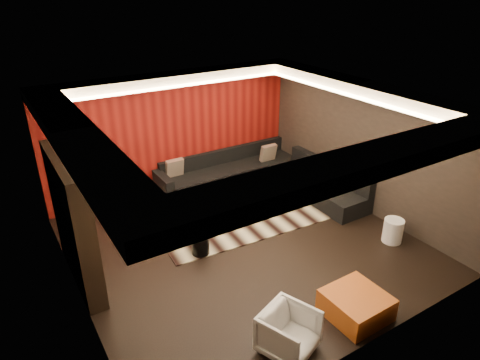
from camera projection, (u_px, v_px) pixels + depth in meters
floor at (243, 245)px, 8.21m from camera, size 6.00×6.00×0.02m
ceiling at (244, 101)px, 7.00m from camera, size 6.00×6.00×0.02m
wall_back at (174, 132)px, 9.91m from camera, size 6.00×0.02×2.80m
wall_left at (68, 225)px, 6.17m from camera, size 0.02×6.00×2.80m
wall_right at (363, 146)px, 9.05m from camera, size 0.02×6.00×2.80m
red_feature_wall at (175, 132)px, 9.88m from camera, size 5.98×0.05×2.78m
soffit_back at (176, 78)px, 9.12m from camera, size 6.00×0.60×0.22m
soffit_front at (368, 162)px, 4.99m from camera, size 6.00×0.60×0.22m
soffit_left at (75, 137)px, 5.76m from camera, size 0.60×4.80×0.22m
soffit_right at (360, 88)px, 8.35m from camera, size 0.60×4.80×0.22m
cove_back at (183, 85)px, 8.90m from camera, size 4.80×0.08×0.04m
cove_front at (346, 159)px, 5.29m from camera, size 4.80×0.08×0.04m
cove_left at (101, 139)px, 5.96m from camera, size 0.08×4.80×0.04m
cove_right at (347, 94)px, 8.22m from camera, size 0.08×4.80×0.04m
tv_surround at (73, 222)px, 6.83m from camera, size 0.30×2.00×2.20m
tv_screen at (80, 200)px, 6.76m from camera, size 0.04×1.30×0.80m
tv_shelf at (87, 240)px, 7.08m from camera, size 0.04×1.60×0.04m
rug at (236, 205)px, 9.62m from camera, size 4.18×3.25×0.02m
coffee_table at (251, 188)px, 10.16m from camera, size 1.47×1.47×0.19m
drum_stool at (200, 244)px, 7.84m from camera, size 0.39×0.39×0.38m
striped_pouf at (146, 200)px, 9.41m from camera, size 0.80×0.80×0.36m
white_side_table at (393, 231)px, 8.21m from camera, size 0.43×0.43×0.47m
orange_ottoman at (356, 305)px, 6.41m from camera, size 0.86×0.86×0.38m
armchair at (289, 332)px, 5.74m from camera, size 0.89×0.90×0.64m
sectional_sofa at (262, 177)px, 10.35m from camera, size 3.65×3.50×0.75m
throw_pillows at (260, 166)px, 10.07m from camera, size 3.12×2.83×0.50m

